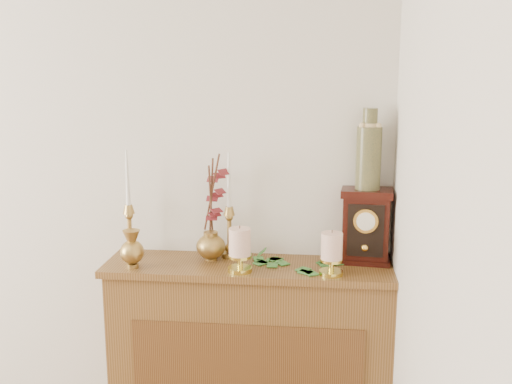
# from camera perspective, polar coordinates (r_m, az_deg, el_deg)

# --- Properties ---
(console_shelf) EXTENTS (1.24, 0.34, 0.93)m
(console_shelf) POSITION_cam_1_polar(r_m,az_deg,el_deg) (2.76, -0.54, -16.61)
(console_shelf) COLOR brown
(console_shelf) RESTS_ON ground
(candlestick_left) EXTENTS (0.08, 0.08, 0.47)m
(candlestick_left) POSITION_cam_1_polar(r_m,az_deg,el_deg) (2.68, -11.97, -2.79)
(candlestick_left) COLOR olive
(candlestick_left) RESTS_ON console_shelf
(candlestick_center) EXTENTS (0.08, 0.08, 0.46)m
(candlestick_center) POSITION_cam_1_polar(r_m,az_deg,el_deg) (2.62, -2.56, -3.00)
(candlestick_center) COLOR olive
(candlestick_center) RESTS_ON console_shelf
(bud_vase) EXTENTS (0.10, 0.10, 0.16)m
(bud_vase) POSITION_cam_1_polar(r_m,az_deg,el_deg) (2.54, -11.73, -5.36)
(bud_vase) COLOR olive
(bud_vase) RESTS_ON console_shelf
(ginger_jar) EXTENTS (0.20, 0.20, 0.47)m
(ginger_jar) POSITION_cam_1_polar(r_m,az_deg,el_deg) (2.59, -3.94, -1.81)
(ginger_jar) COLOR olive
(ginger_jar) RESTS_ON console_shelf
(pillar_candle_left) EXTENTS (0.10, 0.10, 0.19)m
(pillar_candle_left) POSITION_cam_1_polar(r_m,az_deg,el_deg) (2.44, -1.55, -5.31)
(pillar_candle_left) COLOR #D7C44B
(pillar_candle_left) RESTS_ON console_shelf
(pillar_candle_right) EXTENTS (0.10, 0.10, 0.19)m
(pillar_candle_right) POSITION_cam_1_polar(r_m,az_deg,el_deg) (2.42, 7.21, -5.64)
(pillar_candle_right) COLOR #D7C44B
(pillar_candle_right) RESTS_ON console_shelf
(ivy_garland) EXTENTS (0.53, 0.23, 0.09)m
(ivy_garland) POSITION_cam_1_polar(r_m,az_deg,el_deg) (2.52, 3.22, -6.84)
(ivy_garland) COLOR #34752C
(ivy_garland) RESTS_ON console_shelf
(mantel_clock) EXTENTS (0.23, 0.17, 0.32)m
(mantel_clock) POSITION_cam_1_polar(r_m,az_deg,el_deg) (2.59, 10.42, -3.24)
(mantel_clock) COLOR #340F0A
(mantel_clock) RESTS_ON console_shelf
(ceramic_vase) EXTENTS (0.10, 0.10, 0.34)m
(ceramic_vase) POSITION_cam_1_polar(r_m,az_deg,el_deg) (2.53, 10.69, 3.65)
(ceramic_vase) COLOR #172E25
(ceramic_vase) RESTS_ON mantel_clock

